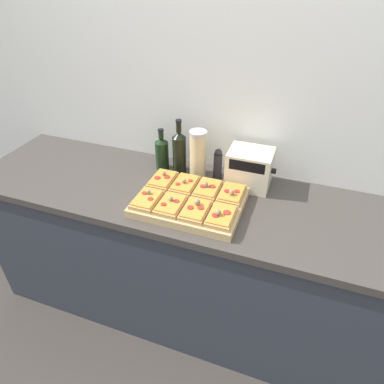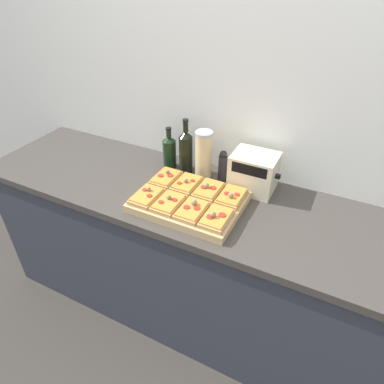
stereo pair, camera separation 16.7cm
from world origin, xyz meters
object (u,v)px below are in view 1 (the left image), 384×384
object	(u,v)px
wine_bottle	(179,151)
grain_jar_tall	(198,154)
cutting_board	(190,202)
toaster_oven	(249,168)
olive_oil_bottle	(162,153)
pepper_mill	(218,165)

from	to	relation	value
wine_bottle	grain_jar_tall	bearing A→B (deg)	0.00
cutting_board	toaster_oven	bearing A→B (deg)	50.64
toaster_oven	olive_oil_bottle	bearing A→B (deg)	179.90
cutting_board	olive_oil_bottle	world-z (taller)	olive_oil_bottle
olive_oil_bottle	toaster_oven	bearing A→B (deg)	-0.10
olive_oil_bottle	wine_bottle	distance (m)	0.11
wine_bottle	pepper_mill	xyz separation A→B (m)	(0.22, 0.00, -0.04)
grain_jar_tall	pepper_mill	world-z (taller)	grain_jar_tall
toaster_oven	pepper_mill	bearing A→B (deg)	179.72
olive_oil_bottle	grain_jar_tall	bearing A→B (deg)	0.00
olive_oil_bottle	pepper_mill	distance (m)	0.33
cutting_board	grain_jar_tall	size ratio (longest dim) A/B	1.92
wine_bottle	toaster_oven	world-z (taller)	wine_bottle
toaster_oven	grain_jar_tall	bearing A→B (deg)	179.83
olive_oil_bottle	wine_bottle	bearing A→B (deg)	0.00
toaster_oven	cutting_board	bearing A→B (deg)	-129.36
grain_jar_tall	cutting_board	bearing A→B (deg)	-78.51
cutting_board	grain_jar_tall	distance (m)	0.31
wine_bottle	pepper_mill	world-z (taller)	wine_bottle
grain_jar_tall	toaster_oven	world-z (taller)	grain_jar_tall
wine_bottle	grain_jar_tall	size ratio (longest dim) A/B	1.18
olive_oil_bottle	pepper_mill	bearing A→B (deg)	0.00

